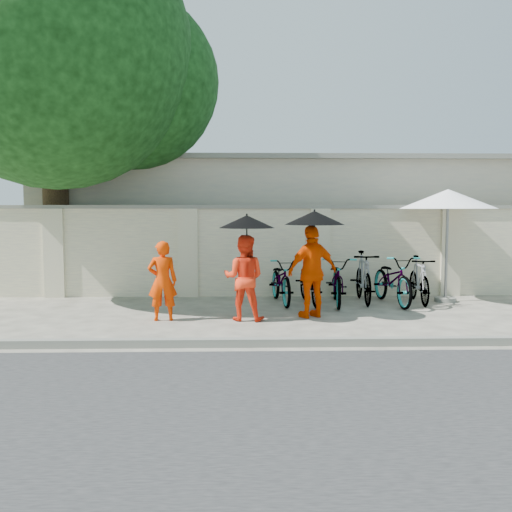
{
  "coord_description": "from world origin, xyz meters",
  "views": [
    {
      "loc": [
        0.19,
        -9.83,
        1.99
      ],
      "look_at": [
        0.49,
        0.96,
        1.1
      ],
      "focal_mm": 40.0,
      "sensor_mm": 36.0,
      "label": 1
    }
  ],
  "objects_px": {
    "monk_right": "(312,271)",
    "patio_umbrella": "(448,200)",
    "monk_left": "(162,281)",
    "monk_center": "(244,278)"
  },
  "relations": [
    {
      "from": "monk_left",
      "to": "monk_right",
      "type": "xyz_separation_m",
      "value": [
        2.71,
        0.21,
        0.14
      ]
    },
    {
      "from": "monk_center",
      "to": "monk_right",
      "type": "relative_size",
      "value": 0.9
    },
    {
      "from": "monk_left",
      "to": "monk_center",
      "type": "bearing_deg",
      "value": 171.14
    },
    {
      "from": "monk_center",
      "to": "monk_right",
      "type": "height_order",
      "value": "monk_right"
    },
    {
      "from": "monk_right",
      "to": "patio_umbrella",
      "type": "bearing_deg",
      "value": -175.96
    },
    {
      "from": "monk_right",
      "to": "patio_umbrella",
      "type": "height_order",
      "value": "patio_umbrella"
    },
    {
      "from": "monk_right",
      "to": "monk_center",
      "type": "bearing_deg",
      "value": -14.57
    },
    {
      "from": "monk_left",
      "to": "patio_umbrella",
      "type": "xyz_separation_m",
      "value": [
        5.81,
        1.91,
        1.46
      ]
    },
    {
      "from": "monk_right",
      "to": "monk_left",
      "type": "bearing_deg",
      "value": -20.45
    },
    {
      "from": "monk_right",
      "to": "patio_umbrella",
      "type": "relative_size",
      "value": 0.71
    }
  ]
}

